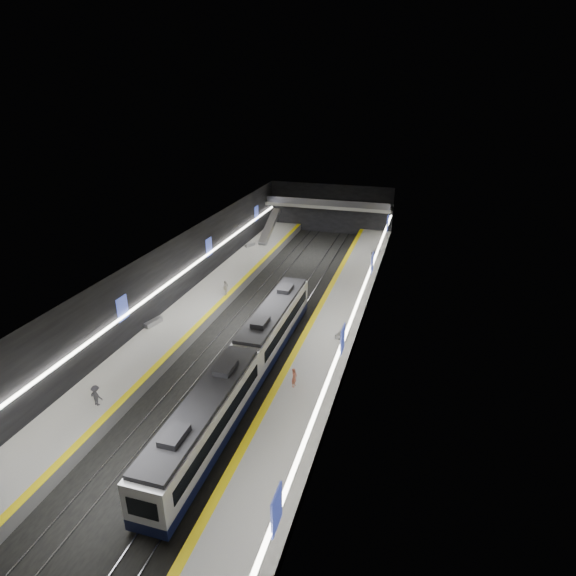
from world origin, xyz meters
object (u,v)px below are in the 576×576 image
(passenger_left_a, at_px, (226,288))
(bench_right_far, at_px, (376,252))
(bench_left_far, at_px, (250,245))
(bench_right_near, at_px, (342,334))
(train, at_px, (245,364))
(passenger_left_b, at_px, (96,396))
(escalator, at_px, (270,226))
(bench_left_near, at_px, (153,323))
(passenger_right_a, at_px, (294,378))

(passenger_left_a, bearing_deg, bench_right_far, 149.39)
(bench_left_far, relative_size, bench_right_near, 0.97)
(train, xyz_separation_m, bench_left_far, (-11.55, 31.63, -0.99))
(passenger_left_a, bearing_deg, bench_right_near, 74.88)
(bench_right_far, bearing_deg, train, -82.68)
(bench_left_far, bearing_deg, bench_right_far, 29.48)
(train, distance_m, passenger_left_a, 16.63)
(train, bearing_deg, passenger_left_b, -144.40)
(escalator, distance_m, bench_right_far, 16.65)
(escalator, distance_m, bench_left_far, 5.03)
(escalator, relative_size, bench_right_near, 4.50)
(bench_left_near, xyz_separation_m, bench_left_far, (0.45, 25.74, -0.04))
(escalator, height_order, bench_left_far, escalator)
(bench_left_near, bearing_deg, bench_right_near, 23.49)
(passenger_right_a, bearing_deg, passenger_left_a, 48.95)
(train, relative_size, bench_right_far, 16.11)
(bench_left_far, relative_size, passenger_right_a, 1.08)
(bench_left_near, xyz_separation_m, bench_right_near, (18.25, 3.07, -0.03))
(bench_left_far, distance_m, passenger_left_b, 38.29)
(bench_left_far, distance_m, bench_right_far, 18.05)
(bench_left_far, height_order, bench_right_far, bench_right_far)
(passenger_left_b, bearing_deg, bench_right_near, -125.75)
(passenger_left_a, bearing_deg, train, 35.16)
(bench_left_near, xyz_separation_m, passenger_right_a, (16.14, -6.07, 0.55))
(bench_left_near, xyz_separation_m, bench_right_far, (18.38, 27.77, -0.02))
(train, distance_m, bench_left_near, 13.40)
(passenger_right_a, height_order, passenger_left_a, passenger_left_a)
(passenger_right_a, bearing_deg, bench_right_far, 5.70)
(passenger_right_a, bearing_deg, bench_left_far, 35.76)
(bench_right_near, xyz_separation_m, bench_right_far, (0.13, 24.70, 0.01))
(passenger_right_a, bearing_deg, bench_right_near, -3.51)
(train, distance_m, bench_left_far, 33.69)
(train, bearing_deg, passenger_left_a, 118.76)
(passenger_right_a, xyz_separation_m, passenger_left_b, (-13.34, -6.41, 0.03))
(passenger_left_a, bearing_deg, passenger_right_a, 45.85)
(bench_right_near, relative_size, bench_right_far, 0.95)
(train, bearing_deg, bench_right_far, 79.26)
(bench_right_far, bearing_deg, bench_left_far, -155.48)
(bench_left_near, relative_size, bench_right_near, 1.15)
(escalator, bearing_deg, bench_right_near, -59.09)
(bench_right_far, relative_size, passenger_right_a, 1.17)
(train, height_order, bench_left_near, train)
(train, bearing_deg, bench_left_far, 110.07)
(passenger_left_b, bearing_deg, bench_left_far, -77.40)
(bench_left_far, bearing_deg, bench_right_near, -28.84)
(bench_right_far, height_order, passenger_left_a, passenger_left_a)
(escalator, bearing_deg, train, -74.52)
(escalator, bearing_deg, bench_left_far, -109.15)
(train, relative_size, passenger_right_a, 18.83)
(escalator, xyz_separation_m, bench_left_far, (-1.55, -4.47, -1.69))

